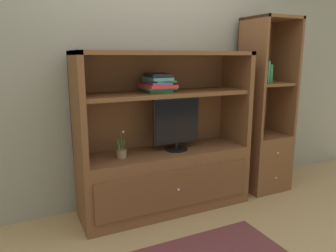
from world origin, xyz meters
name	(u,v)px	position (x,y,z in m)	size (l,w,h in m)	color
ground_plane	(185,226)	(0.00, 0.00, 0.00)	(8.00, 8.00, 0.00)	tan
painted_rear_wall	(151,63)	(0.00, 0.75, 1.40)	(6.00, 0.10, 2.80)	gray
media_console	(165,161)	(0.00, 0.41, 0.48)	(1.64, 0.52, 1.51)	brown
tv_monitor	(176,124)	(0.10, 0.38, 0.84)	(0.47, 0.22, 0.50)	black
potted_plant	(122,153)	(-0.44, 0.37, 0.63)	(0.09, 0.10, 0.25)	#8C7251
magazine_stack	(158,83)	(-0.08, 0.40, 1.23)	(0.28, 0.35, 0.17)	#338C4C
bookshelf_tall	(263,136)	(1.20, 0.41, 0.60)	(0.49, 0.46, 1.86)	brown
upright_book_row	(261,72)	(1.11, 0.40, 1.30)	(0.18, 0.18, 0.24)	silver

